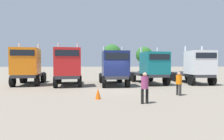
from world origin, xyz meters
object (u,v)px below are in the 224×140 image
(semi_truck_red, at_px, (68,67))
(visitor_with_camera, at_px, (145,86))
(semi_truck_navy, at_px, (114,68))
(traffic_cone_near, at_px, (98,94))
(visitor_in_hivis, at_px, (179,82))
(semi_truck_teal, at_px, (151,68))
(semi_truck_orange, at_px, (28,66))
(semi_truck_white, at_px, (196,67))

(semi_truck_red, relative_size, visitor_with_camera, 3.40)
(semi_truck_navy, distance_m, traffic_cone_near, 6.77)
(semi_truck_red, xyz_separation_m, semi_truck_navy, (4.56, -0.13, -0.14))
(visitor_with_camera, height_order, traffic_cone_near, visitor_with_camera)
(visitor_in_hivis, relative_size, visitor_with_camera, 0.94)
(traffic_cone_near, bearing_deg, visitor_in_hivis, 8.83)
(semi_truck_teal, bearing_deg, visitor_in_hivis, -6.29)
(semi_truck_orange, height_order, visitor_in_hivis, semi_truck_orange)
(semi_truck_red, xyz_separation_m, semi_truck_white, (13.56, 0.79, -0.10))
(visitor_in_hivis, distance_m, visitor_with_camera, 3.82)
(visitor_in_hivis, bearing_deg, visitor_with_camera, -160.54)
(semi_truck_navy, distance_m, visitor_with_camera, 7.99)
(traffic_cone_near, bearing_deg, semi_truck_orange, 134.17)
(semi_truck_navy, xyz_separation_m, visitor_with_camera, (1.09, -7.87, -0.77))
(semi_truck_red, distance_m, visitor_with_camera, 9.84)
(visitor_with_camera, bearing_deg, semi_truck_navy, 178.78)
(semi_truck_red, relative_size, semi_truck_white, 0.93)
(semi_truck_red, height_order, visitor_with_camera, semi_truck_red)
(semi_truck_teal, xyz_separation_m, semi_truck_white, (4.91, -0.08, 0.05))
(semi_truck_orange, distance_m, visitor_in_hivis, 14.62)
(semi_truck_red, xyz_separation_m, visitor_with_camera, (5.65, -8.00, -0.92))
(semi_truck_teal, relative_size, traffic_cone_near, 9.66)
(semi_truck_orange, xyz_separation_m, visitor_with_camera, (9.94, -8.96, -0.97))
(semi_truck_red, bearing_deg, semi_truck_white, 85.48)
(semi_truck_navy, bearing_deg, traffic_cone_near, -16.96)
(semi_truck_orange, relative_size, semi_truck_white, 0.95)
(semi_truck_red, bearing_deg, visitor_with_camera, 27.38)
(semi_truck_navy, height_order, visitor_with_camera, semi_truck_navy)
(semi_truck_red, distance_m, semi_truck_navy, 4.57)
(semi_truck_navy, bearing_deg, semi_truck_red, -95.18)
(semi_truck_navy, bearing_deg, visitor_with_camera, 4.34)
(semi_truck_red, bearing_deg, traffic_cone_near, 16.89)
(visitor_in_hivis, bearing_deg, semi_truck_teal, 72.52)
(semi_truck_teal, height_order, semi_truck_white, semi_truck_white)
(semi_truck_white, distance_m, visitor_in_hivis, 8.15)
(visitor_in_hivis, bearing_deg, semi_truck_white, 35.21)
(semi_truck_orange, height_order, semi_truck_teal, semi_truck_orange)
(semi_truck_red, distance_m, semi_truck_white, 13.58)
(visitor_in_hivis, distance_m, traffic_cone_near, 5.76)
(semi_truck_white, bearing_deg, traffic_cone_near, -54.40)
(semi_truck_orange, bearing_deg, traffic_cone_near, 35.35)
(semi_truck_navy, bearing_deg, visitor_in_hivis, 33.07)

